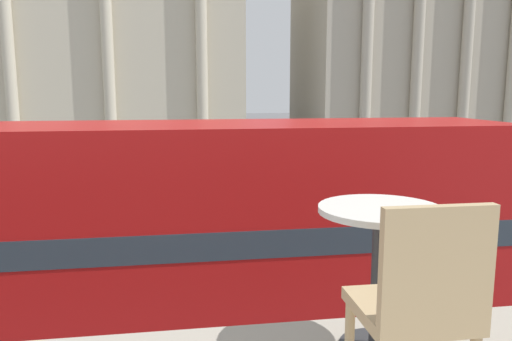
{
  "coord_description": "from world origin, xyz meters",
  "views": [
    {
      "loc": [
        0.48,
        -2.56,
        4.88
      ],
      "look_at": [
        3.23,
        15.23,
        1.94
      ],
      "focal_mm": 35.0,
      "sensor_mm": 36.0,
      "label": 1
    }
  ],
  "objects_px": {
    "traffic_light_mid": "(246,149)",
    "pedestrian_white": "(246,157)",
    "double_decker_bus": "(201,232)",
    "pedestrian_yellow": "(124,198)",
    "plaza_building_right": "(471,5)",
    "cafe_dining_table": "(379,246)",
    "pedestrian_olive": "(274,156)",
    "cafe_chair_0": "(419,305)",
    "plaza_building_left": "(30,0)",
    "traffic_light_near": "(243,172)",
    "pedestrian_red": "(287,152)"
  },
  "relations": [
    {
      "from": "traffic_light_mid",
      "to": "pedestrian_red",
      "type": "bearing_deg",
      "value": 67.8
    },
    {
      "from": "double_decker_bus",
      "to": "pedestrian_white",
      "type": "bearing_deg",
      "value": 87.3
    },
    {
      "from": "pedestrian_red",
      "to": "pedestrian_yellow",
      "type": "height_order",
      "value": "pedestrian_yellow"
    },
    {
      "from": "cafe_dining_table",
      "to": "pedestrian_yellow",
      "type": "height_order",
      "value": "cafe_dining_table"
    },
    {
      "from": "double_decker_bus",
      "to": "pedestrian_red",
      "type": "distance_m",
      "value": 23.13
    },
    {
      "from": "plaza_building_left",
      "to": "pedestrian_yellow",
      "type": "xyz_separation_m",
      "value": [
        10.32,
        -29.06,
        -11.4
      ]
    },
    {
      "from": "double_decker_bus",
      "to": "cafe_chair_0",
      "type": "xyz_separation_m",
      "value": [
        0.51,
        -6.97,
        1.71
      ]
    },
    {
      "from": "cafe_chair_0",
      "to": "plaza_building_right",
      "type": "bearing_deg",
      "value": 50.82
    },
    {
      "from": "double_decker_bus",
      "to": "pedestrian_yellow",
      "type": "xyz_separation_m",
      "value": [
        -2.33,
        9.27,
        -1.34
      ]
    },
    {
      "from": "plaza_building_right",
      "to": "pedestrian_white",
      "type": "distance_m",
      "value": 32.29
    },
    {
      "from": "pedestrian_red",
      "to": "pedestrian_white",
      "type": "bearing_deg",
      "value": 47.98
    },
    {
      "from": "plaza_building_right",
      "to": "pedestrian_white",
      "type": "xyz_separation_m",
      "value": [
        -24.09,
        -17.98,
        -11.79
      ]
    },
    {
      "from": "traffic_light_near",
      "to": "pedestrian_olive",
      "type": "height_order",
      "value": "traffic_light_near"
    },
    {
      "from": "cafe_dining_table",
      "to": "pedestrian_red",
      "type": "bearing_deg",
      "value": 78.49
    },
    {
      "from": "cafe_dining_table",
      "to": "traffic_light_near",
      "type": "bearing_deg",
      "value": 86.1
    },
    {
      "from": "cafe_chair_0",
      "to": "pedestrian_olive",
      "type": "bearing_deg",
      "value": 72.5
    },
    {
      "from": "cafe_dining_table",
      "to": "pedestrian_yellow",
      "type": "bearing_deg",
      "value": 100.68
    },
    {
      "from": "pedestrian_olive",
      "to": "pedestrian_yellow",
      "type": "xyz_separation_m",
      "value": [
        -7.49,
        -10.85,
        0.07
      ]
    },
    {
      "from": "cafe_dining_table",
      "to": "double_decker_bus",
      "type": "bearing_deg",
      "value": 95.51
    },
    {
      "from": "cafe_chair_0",
      "to": "traffic_light_near",
      "type": "xyz_separation_m",
      "value": [
        0.86,
        11.7,
        -1.46
      ]
    },
    {
      "from": "plaza_building_left",
      "to": "traffic_light_mid",
      "type": "relative_size",
      "value": 10.24
    },
    {
      "from": "traffic_light_near",
      "to": "pedestrian_olive",
      "type": "bearing_deg",
      "value": 76.15
    },
    {
      "from": "double_decker_bus",
      "to": "traffic_light_mid",
      "type": "relative_size",
      "value": 3.09
    },
    {
      "from": "traffic_light_near",
      "to": "pedestrian_olive",
      "type": "relative_size",
      "value": 2.38
    },
    {
      "from": "cafe_dining_table",
      "to": "plaza_building_right",
      "type": "bearing_deg",
      "value": 58.32
    },
    {
      "from": "traffic_light_mid",
      "to": "pedestrian_white",
      "type": "relative_size",
      "value": 1.94
    },
    {
      "from": "plaza_building_right",
      "to": "traffic_light_mid",
      "type": "height_order",
      "value": "plaza_building_right"
    },
    {
      "from": "pedestrian_white",
      "to": "pedestrian_yellow",
      "type": "distance_m",
      "value": 11.5
    },
    {
      "from": "cafe_dining_table",
      "to": "pedestrian_yellow",
      "type": "distance_m",
      "value": 16.19
    },
    {
      "from": "traffic_light_mid",
      "to": "pedestrian_white",
      "type": "distance_m",
      "value": 6.84
    },
    {
      "from": "cafe_chair_0",
      "to": "plaza_building_right",
      "type": "distance_m",
      "value": 52.51
    },
    {
      "from": "plaza_building_right",
      "to": "cafe_chair_0",
      "type": "bearing_deg",
      "value": -121.42
    },
    {
      "from": "pedestrian_yellow",
      "to": "pedestrian_red",
      "type": "bearing_deg",
      "value": 84.01
    },
    {
      "from": "traffic_light_near",
      "to": "double_decker_bus",
      "type": "bearing_deg",
      "value": -106.12
    },
    {
      "from": "plaza_building_left",
      "to": "pedestrian_white",
      "type": "distance_m",
      "value": 27.43
    },
    {
      "from": "pedestrian_white",
      "to": "traffic_light_mid",
      "type": "bearing_deg",
      "value": -161.01
    },
    {
      "from": "double_decker_bus",
      "to": "cafe_chair_0",
      "type": "bearing_deg",
      "value": -78.48
    },
    {
      "from": "plaza_building_left",
      "to": "pedestrian_olive",
      "type": "bearing_deg",
      "value": -45.64
    },
    {
      "from": "plaza_building_left",
      "to": "pedestrian_yellow",
      "type": "height_order",
      "value": "plaza_building_left"
    },
    {
      "from": "plaza_building_right",
      "to": "traffic_light_mid",
      "type": "relative_size",
      "value": 9.29
    },
    {
      "from": "pedestrian_red",
      "to": "pedestrian_white",
      "type": "distance_m",
      "value": 4.21
    },
    {
      "from": "cafe_dining_table",
      "to": "traffic_light_near",
      "type": "relative_size",
      "value": 0.18
    },
    {
      "from": "cafe_dining_table",
      "to": "pedestrian_red",
      "type": "relative_size",
      "value": 0.45
    },
    {
      "from": "pedestrian_red",
      "to": "cafe_dining_table",
      "type": "bearing_deg",
      "value": 82.17
    },
    {
      "from": "cafe_dining_table",
      "to": "pedestrian_olive",
      "type": "relative_size",
      "value": 0.43
    },
    {
      "from": "double_decker_bus",
      "to": "plaza_building_right",
      "type": "xyz_separation_m",
      "value": [
        27.5,
        37.22,
        10.46
      ]
    },
    {
      "from": "traffic_light_near",
      "to": "pedestrian_white",
      "type": "relative_size",
      "value": 2.24
    },
    {
      "from": "plaza_building_right",
      "to": "cafe_dining_table",
      "type": "bearing_deg",
      "value": -121.68
    },
    {
      "from": "plaza_building_left",
      "to": "cafe_dining_table",
      "type": "bearing_deg",
      "value": -73.46
    },
    {
      "from": "plaza_building_left",
      "to": "pedestrian_olive",
      "type": "relative_size",
      "value": 21.15
    }
  ]
}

